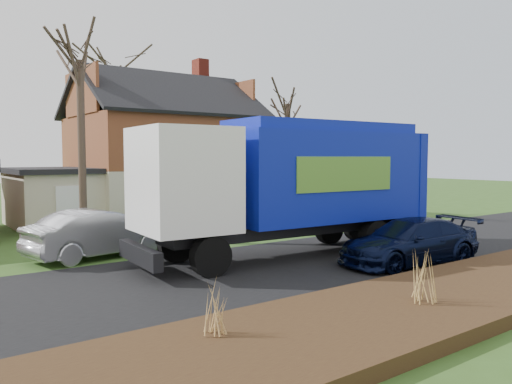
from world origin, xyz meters
TOP-DOWN VIEW (x-y plane):
  - ground at (0.00, 0.00)m, footprint 120.00×120.00m
  - road at (0.00, 0.00)m, footprint 80.00×7.00m
  - mulch_verge at (0.00, -5.30)m, footprint 80.00×3.50m
  - main_house at (1.49, 13.91)m, footprint 12.95×8.95m
  - garbage_truck at (0.66, 1.04)m, footprint 10.79×3.47m
  - silver_sedan at (-4.77, 4.78)m, footprint 5.13×2.61m
  - navy_wagon at (2.69, -2.09)m, footprint 5.09×2.56m
  - tree_front_west at (-4.26, 8.32)m, footprint 3.34×3.34m
  - tree_front_east at (7.77, 10.01)m, footprint 3.27×3.27m
  - tree_back at (2.37, 21.66)m, footprint 3.97×3.97m
  - grass_clump_west at (-6.00, -4.63)m, footprint 0.35×0.29m
  - grass_clump_mid at (-1.42, -5.50)m, footprint 0.38×0.31m

SIDE VIEW (x-z plane):
  - ground at x=0.00m, z-range 0.00..0.00m
  - road at x=0.00m, z-range 0.00..0.02m
  - mulch_verge at x=0.00m, z-range 0.00..0.30m
  - navy_wagon at x=2.69m, z-range 0.00..1.42m
  - grass_clump_west at x=-6.00m, z-range 0.30..1.24m
  - silver_sedan at x=-4.77m, z-range 0.00..1.61m
  - grass_clump_mid at x=-1.42m, z-range 0.30..1.36m
  - garbage_truck at x=0.66m, z-range 0.35..4.91m
  - main_house at x=1.49m, z-range -0.60..8.66m
  - tree_front_east at x=7.77m, z-range 2.84..11.92m
  - tree_front_west at x=-4.26m, z-range 3.22..13.16m
  - tree_back at x=2.37m, z-range 4.19..16.75m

